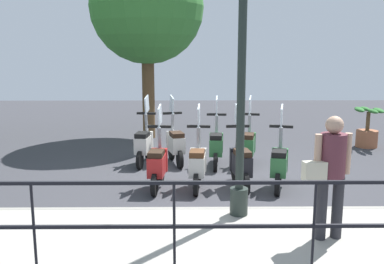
# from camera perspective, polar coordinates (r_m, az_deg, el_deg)

# --- Properties ---
(ground_plane) EXTENTS (28.00, 28.00, 0.00)m
(ground_plane) POSITION_cam_1_polar(r_m,az_deg,el_deg) (8.77, 3.30, -6.03)
(ground_plane) COLOR #38383D
(promenade_walkway) EXTENTS (2.20, 20.00, 0.15)m
(promenade_walkway) POSITION_cam_1_polar(r_m,az_deg,el_deg) (5.79, 5.44, -14.27)
(promenade_walkway) COLOR #A39E93
(promenade_walkway) RESTS_ON ground_plane
(fence_railing) EXTENTS (0.04, 16.03, 1.07)m
(fence_railing) POSITION_cam_1_polar(r_m,az_deg,el_deg) (4.52, 7.02, -10.32)
(fence_railing) COLOR black
(fence_railing) RESTS_ON promenade_walkway
(lamp_post_near) EXTENTS (0.26, 0.90, 4.30)m
(lamp_post_near) POSITION_cam_1_polar(r_m,az_deg,el_deg) (6.04, 6.59, 6.26)
(lamp_post_near) COLOR #232D28
(lamp_post_near) RESTS_ON promenade_walkway
(pedestrian_with_bag) EXTENTS (0.37, 0.64, 1.59)m
(pedestrian_with_bag) POSITION_cam_1_polar(r_m,az_deg,el_deg) (5.63, 17.98, -4.64)
(pedestrian_with_bag) COLOR #28282D
(pedestrian_with_bag) RESTS_ON promenade_walkway
(tree_distant) EXTENTS (3.22, 3.22, 5.38)m
(tree_distant) POSITION_cam_1_polar(r_m,az_deg,el_deg) (12.60, -6.05, 16.19)
(tree_distant) COLOR brown
(tree_distant) RESTS_ON ground_plane
(potted_palm) EXTENTS (1.06, 0.66, 1.05)m
(potted_palm) POSITION_cam_1_polar(r_m,az_deg,el_deg) (12.32, 22.33, 0.18)
(potted_palm) COLOR #9E5B3D
(potted_palm) RESTS_ON ground_plane
(scooter_near_0) EXTENTS (1.21, 0.52, 1.54)m
(scooter_near_0) POSITION_cam_1_polar(r_m,az_deg,el_deg) (8.08, 11.54, -4.12)
(scooter_near_0) COLOR black
(scooter_near_0) RESTS_ON ground_plane
(scooter_near_1) EXTENTS (1.23, 0.44, 1.54)m
(scooter_near_1) POSITION_cam_1_polar(r_m,az_deg,el_deg) (7.99, 6.48, -4.14)
(scooter_near_1) COLOR black
(scooter_near_1) RESTS_ON ground_plane
(scooter_near_2) EXTENTS (1.23, 0.44, 1.54)m
(scooter_near_2) POSITION_cam_1_polar(r_m,az_deg,el_deg) (7.91, 0.75, -4.21)
(scooter_near_2) COLOR black
(scooter_near_2) RESTS_ON ground_plane
(scooter_near_3) EXTENTS (1.23, 0.44, 1.54)m
(scooter_near_3) POSITION_cam_1_polar(r_m,az_deg,el_deg) (7.92, -4.60, -4.23)
(scooter_near_3) COLOR black
(scooter_near_3) RESTS_ON ground_plane
(scooter_far_0) EXTENTS (1.22, 0.50, 1.54)m
(scooter_far_0) POSITION_cam_1_polar(r_m,az_deg,el_deg) (9.56, 7.48, -1.70)
(scooter_far_0) COLOR black
(scooter_far_0) RESTS_ON ground_plane
(scooter_far_1) EXTENTS (1.23, 0.44, 1.54)m
(scooter_far_1) POSITION_cam_1_polar(r_m,az_deg,el_deg) (9.45, 3.23, -1.78)
(scooter_far_1) COLOR black
(scooter_far_1) RESTS_ON ground_plane
(scooter_far_2) EXTENTS (1.21, 0.52, 1.54)m
(scooter_far_2) POSITION_cam_1_polar(r_m,az_deg,el_deg) (9.65, -2.23, -1.50)
(scooter_far_2) COLOR black
(scooter_far_2) RESTS_ON ground_plane
(scooter_far_3) EXTENTS (1.23, 0.45, 1.54)m
(scooter_far_3) POSITION_cam_1_polar(r_m,az_deg,el_deg) (9.67, -6.42, -1.54)
(scooter_far_3) COLOR black
(scooter_far_3) RESTS_ON ground_plane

